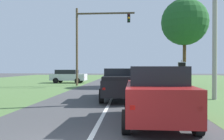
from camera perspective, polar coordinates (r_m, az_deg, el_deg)
ground_plane at (r=16.20m, az=0.38°, el=-6.34°), size 120.00×120.00×0.00m
red_suv_near at (r=8.31m, az=10.89°, el=-5.71°), size 2.35×4.49×2.00m
pickup_truck_lead at (r=14.18m, az=1.85°, el=-3.35°), size 2.51×5.44×1.91m
traffic_light at (r=25.35m, az=-5.31°, el=8.43°), size 6.36×0.40×8.40m
keep_moving_sign at (r=17.60m, az=16.83°, el=-0.59°), size 0.60×0.09×2.50m
oak_tree_right at (r=26.82m, az=17.45°, el=11.16°), size 5.04×5.04×9.43m
crossing_suv_far at (r=30.08m, az=-10.74°, el=-1.44°), size 4.53×2.18×1.68m
utility_pole_right at (r=15.79m, az=24.01°, el=11.65°), size 0.28×0.28×10.00m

